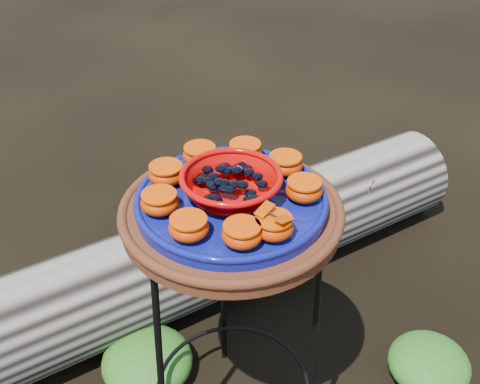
{
  "coord_description": "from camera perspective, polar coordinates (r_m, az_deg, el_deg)",
  "views": [
    {
      "loc": [
        -0.12,
        -1.0,
        1.49
      ],
      "look_at": [
        0.02,
        0.0,
        0.78
      ],
      "focal_mm": 45.0,
      "sensor_mm": 36.0,
      "label": 1
    }
  ],
  "objects": [
    {
      "name": "foliage_left",
      "position": [
        1.85,
        -8.81,
        -15.49
      ],
      "size": [
        0.27,
        0.27,
        0.13
      ],
      "primitive_type": "ellipsoid",
      "color": "#1F4E1A",
      "rests_on": "ground"
    },
    {
      "name": "plant_stand",
      "position": [
        1.52,
        -0.71,
        -13.26
      ],
      "size": [
        0.44,
        0.44,
        0.7
      ],
      "primitive_type": null,
      "color": "black",
      "rests_on": "ground"
    },
    {
      "name": "orange_half_4",
      "position": [
        1.34,
        -3.82,
        3.5
      ],
      "size": [
        0.08,
        0.08,
        0.04
      ],
      "primitive_type": "ellipsoid",
      "color": "red",
      "rests_on": "cobalt_plate"
    },
    {
      "name": "orange_half_7",
      "position": [
        1.13,
        -4.88,
        -3.38
      ],
      "size": [
        0.08,
        0.08,
        0.04
      ],
      "primitive_type": "ellipsoid",
      "color": "red",
      "rests_on": "cobalt_plate"
    },
    {
      "name": "orange_half_5",
      "position": [
        1.29,
        -7.02,
        1.7
      ],
      "size": [
        0.08,
        0.08,
        0.04
      ],
      "primitive_type": "ellipsoid",
      "color": "red",
      "rests_on": "cobalt_plate"
    },
    {
      "name": "foliage_back",
      "position": [
        2.05,
        -8.38,
        -8.81
      ],
      "size": [
        0.3,
        0.3,
        0.15
      ],
      "primitive_type": "ellipsoid",
      "color": "#1F4E1A",
      "rests_on": "ground"
    },
    {
      "name": "orange_half_8",
      "position": [
        1.11,
        0.19,
        -4.05
      ],
      "size": [
        0.08,
        0.08,
        0.04
      ],
      "primitive_type": "ellipsoid",
      "color": "red",
      "rests_on": "cobalt_plate"
    },
    {
      "name": "foliage_right",
      "position": [
        1.92,
        17.51,
        -15.19
      ],
      "size": [
        0.24,
        0.24,
        0.12
      ],
      "primitive_type": "ellipsoid",
      "color": "#1F4E1A",
      "rests_on": "ground"
    },
    {
      "name": "butterfly",
      "position": [
        1.11,
        3.25,
        -2.17
      ],
      "size": [
        0.1,
        0.09,
        0.01
      ],
      "primitive_type": null,
      "rotation": [
        0.0,
        0.0,
        0.71
      ],
      "color": "#BA3700",
      "rests_on": "orange_half_0"
    },
    {
      "name": "cobalt_plate",
      "position": [
        1.25,
        -0.84,
        -0.99
      ],
      "size": [
        0.4,
        0.4,
        0.03
      ],
      "primitive_type": "cylinder",
      "color": "#03045F",
      "rests_on": "terracotta_saucer"
    },
    {
      "name": "orange_half_1",
      "position": [
        1.23,
        6.08,
        0.2
      ],
      "size": [
        0.08,
        0.08,
        0.04
      ],
      "primitive_type": "ellipsoid",
      "color": "red",
      "rests_on": "cobalt_plate"
    },
    {
      "name": "orange_half_3",
      "position": [
        1.35,
        0.49,
        3.85
      ],
      "size": [
        0.08,
        0.08,
        0.04
      ],
      "primitive_type": "ellipsoid",
      "color": "red",
      "rests_on": "cobalt_plate"
    },
    {
      "name": "orange_half_0",
      "position": [
        1.13,
        3.2,
        -3.32
      ],
      "size": [
        0.08,
        0.08,
        0.04
      ],
      "primitive_type": "ellipsoid",
      "color": "red",
      "rests_on": "cobalt_plate"
    },
    {
      "name": "driftwood_log",
      "position": [
        2.07,
        -0.43,
        -4.74
      ],
      "size": [
        1.76,
        1.11,
        0.32
      ],
      "primitive_type": null,
      "rotation": [
        0.0,
        0.0,
        0.42
      ],
      "color": "black",
      "rests_on": "ground"
    },
    {
      "name": "orange_half_2",
      "position": [
        1.31,
        4.31,
        2.62
      ],
      "size": [
        0.08,
        0.08,
        0.04
      ],
      "primitive_type": "ellipsoid",
      "color": "red",
      "rests_on": "cobalt_plate"
    },
    {
      "name": "orange_half_6",
      "position": [
        1.2,
        -7.63,
        -0.99
      ],
      "size": [
        0.08,
        0.08,
        0.04
      ],
      "primitive_type": "ellipsoid",
      "color": "red",
      "rests_on": "cobalt_plate"
    },
    {
      "name": "glass_gems",
      "position": [
        1.2,
        -0.87,
        2.14
      ],
      "size": [
        0.15,
        0.15,
        0.03
      ],
      "primitive_type": null,
      "color": "black",
      "rests_on": "red_bowl"
    },
    {
      "name": "terracotta_saucer",
      "position": [
        1.27,
        -0.82,
        -2.16
      ],
      "size": [
        0.46,
        0.46,
        0.04
      ],
      "primitive_type": "cylinder",
      "color": "#551E10",
      "rests_on": "plant_stand"
    },
    {
      "name": "red_bowl",
      "position": [
        1.23,
        -0.85,
        0.55
      ],
      "size": [
        0.2,
        0.2,
        0.06
      ],
      "primitive_type": null,
      "color": "#C20603",
      "rests_on": "cobalt_plate"
    }
  ]
}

